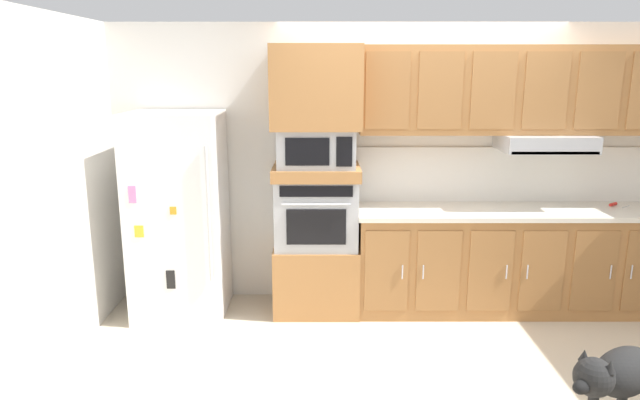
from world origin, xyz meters
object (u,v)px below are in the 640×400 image
object	(u,v)px
microwave	(317,147)
screwdriver	(615,205)
refrigerator	(180,215)
built_in_oven	(317,211)
dog	(619,377)

from	to	relation	value
microwave	screwdriver	world-z (taller)	microwave
refrigerator	microwave	world-z (taller)	refrigerator
built_in_oven	dog	world-z (taller)	built_in_oven
built_in_oven	microwave	size ratio (longest dim) A/B	1.09
microwave	dog	xyz separation A→B (m)	(1.70, -1.92, -1.02)
screwdriver	dog	xyz separation A→B (m)	(-0.94, -2.03, -0.50)
dog	screwdriver	bearing A→B (deg)	-149.21
microwave	screwdriver	distance (m)	2.70
screwdriver	dog	world-z (taller)	screwdriver
built_in_oven	dog	distance (m)	2.61
built_in_oven	refrigerator	bearing A→B (deg)	-176.73
refrigerator	built_in_oven	size ratio (longest dim) A/B	2.51
refrigerator	screwdriver	distance (m)	3.83
built_in_oven	screwdriver	xyz separation A→B (m)	(2.64, 0.11, 0.03)
microwave	refrigerator	bearing A→B (deg)	-176.73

